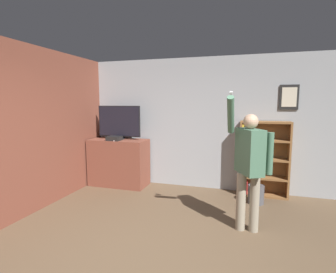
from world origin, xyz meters
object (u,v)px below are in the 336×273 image
object	(u,v)px
television	(119,122)
waste_bin	(256,194)
bookshelf	(259,159)
game_console	(114,138)
person	(249,161)

from	to	relation	value
television	waste_bin	world-z (taller)	television
bookshelf	waste_bin	xyz separation A→B (m)	(-0.05, -0.46, -0.54)
game_console	waste_bin	size ratio (longest dim) A/B	0.85
game_console	waste_bin	distance (m)	2.99
television	waste_bin	bearing A→B (deg)	-6.29
television	game_console	world-z (taller)	television
game_console	person	bearing A→B (deg)	-23.91
television	game_console	distance (m)	0.39
television	person	distance (m)	3.05
waste_bin	person	bearing A→B (deg)	-97.87
person	television	bearing A→B (deg)	-145.24
television	person	size ratio (longest dim) A/B	0.50
bookshelf	person	world-z (taller)	person
television	waste_bin	distance (m)	3.10
game_console	person	world-z (taller)	person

